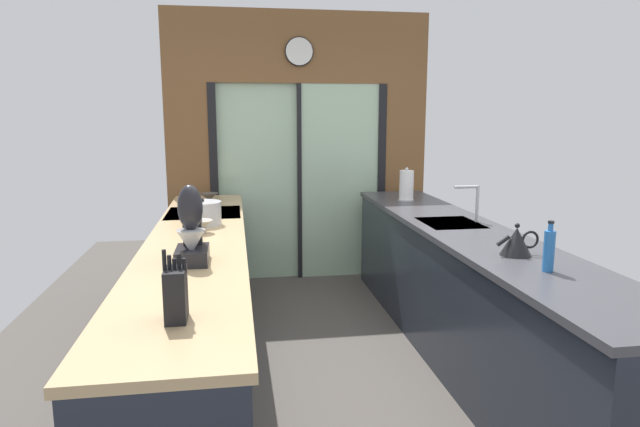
% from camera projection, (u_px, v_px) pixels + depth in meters
% --- Properties ---
extents(ground_plane, '(5.04, 7.60, 0.02)m').
position_uv_depth(ground_plane, '(329.00, 347.00, 4.08)').
color(ground_plane, '#4C4742').
extents(back_wall_unit, '(2.64, 0.12, 2.70)m').
position_uv_depth(back_wall_unit, '(299.00, 131.00, 5.55)').
color(back_wall_unit, brown).
rests_on(back_wall_unit, ground_plane).
extents(left_counter_run, '(0.62, 3.80, 0.92)m').
position_uv_depth(left_counter_run, '(197.00, 316.00, 3.40)').
color(left_counter_run, '#1E232D').
rests_on(left_counter_run, ground_plane).
extents(right_counter_run, '(0.62, 3.80, 0.92)m').
position_uv_depth(right_counter_run, '(464.00, 293.00, 3.84)').
color(right_counter_run, '#1E232D').
rests_on(right_counter_run, ground_plane).
extents(sink_faucet, '(0.19, 0.02, 0.27)m').
position_uv_depth(sink_faucet, '(473.00, 198.00, 3.99)').
color(sink_faucet, '#B7BABC').
rests_on(sink_faucet, right_counter_run).
extents(oven_range, '(0.60, 0.60, 0.92)m').
position_uv_depth(oven_range, '(206.00, 268.00, 4.49)').
color(oven_range, black).
rests_on(oven_range, ground_plane).
extents(mixing_bowl_near, '(0.17, 0.17, 0.09)m').
position_uv_depth(mixing_bowl_near, '(200.00, 226.00, 3.64)').
color(mixing_bowl_near, gray).
rests_on(mixing_bowl_near, left_counter_run).
extents(mixing_bowl_far, '(0.17, 0.17, 0.07)m').
position_uv_depth(mixing_bowl_far, '(209.00, 197.00, 4.97)').
color(mixing_bowl_far, '#514C47').
rests_on(mixing_bowl_far, left_counter_run).
extents(knife_block, '(0.09, 0.14, 0.28)m').
position_uv_depth(knife_block, '(176.00, 294.00, 2.09)').
color(knife_block, black).
rests_on(knife_block, left_counter_run).
extents(stand_mixer, '(0.17, 0.27, 0.42)m').
position_uv_depth(stand_mixer, '(191.00, 233.00, 2.90)').
color(stand_mixer, black).
rests_on(stand_mixer, left_counter_run).
extents(stock_pot, '(0.27, 0.27, 0.19)m').
position_uv_depth(stock_pot, '(203.00, 213.00, 3.91)').
color(stock_pot, '#B7BABC').
rests_on(stock_pot, left_counter_run).
extents(kettle, '(0.25, 0.18, 0.18)m').
position_uv_depth(kettle, '(517.00, 241.00, 3.06)').
color(kettle, black).
rests_on(kettle, right_counter_run).
extents(soap_bottle, '(0.06, 0.06, 0.26)m').
position_uv_depth(soap_bottle, '(549.00, 250.00, 2.74)').
color(soap_bottle, '#286BB7').
rests_on(soap_bottle, right_counter_run).
extents(paper_towel_roll, '(0.15, 0.15, 0.30)m').
position_uv_depth(paper_towel_roll, '(406.00, 186.00, 5.00)').
color(paper_towel_roll, '#B7BABC').
rests_on(paper_towel_roll, right_counter_run).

